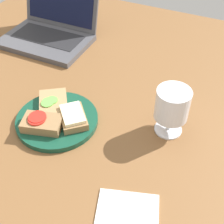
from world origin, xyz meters
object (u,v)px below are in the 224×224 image
at_px(sandwich_with_cheese, 73,117).
at_px(sandwich_with_tomato, 42,123).
at_px(sandwich_with_cucumber, 53,104).
at_px(wine_glass, 172,107).
at_px(laptop, 51,26).
at_px(plate, 57,120).

relative_size(sandwich_with_cheese, sandwich_with_tomato, 1.00).
xyz_separation_m(sandwich_with_cucumber, wine_glass, (0.31, 0.06, 0.06)).
xyz_separation_m(sandwich_with_cucumber, laptop, (-0.22, 0.33, 0.02)).
bearing_deg(sandwich_with_cheese, laptop, 130.02).
xyz_separation_m(plate, sandwich_with_cucumber, (-0.03, 0.03, 0.02)).
bearing_deg(sandwich_with_cheese, sandwich_with_cucumber, 163.03).
height_order(plate, sandwich_with_tomato, sandwich_with_tomato).
distance_m(plate, wine_glass, 0.30).
xyz_separation_m(sandwich_with_tomato, laptop, (-0.24, 0.41, 0.02)).
bearing_deg(sandwich_with_cucumber, sandwich_with_cheese, -16.97).
bearing_deg(laptop, sandwich_with_tomato, -59.70).
distance_m(plate, sandwich_with_cucumber, 0.05).
relative_size(wine_glass, laptop, 0.42).
xyz_separation_m(sandwich_with_cheese, sandwich_with_cucumber, (-0.08, 0.02, -0.00)).
distance_m(sandwich_with_cucumber, wine_glass, 0.32).
height_order(plate, sandwich_with_cheese, sandwich_with_cheese).
bearing_deg(sandwich_with_cucumber, sandwich_with_tomato, -77.95).
height_order(sandwich_with_cucumber, wine_glass, wine_glass).
distance_m(sandwich_with_tomato, laptop, 0.48).
relative_size(plate, laptop, 0.71).
bearing_deg(sandwich_with_tomato, plate, 71.07).
bearing_deg(laptop, sandwich_with_cheese, -49.98).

